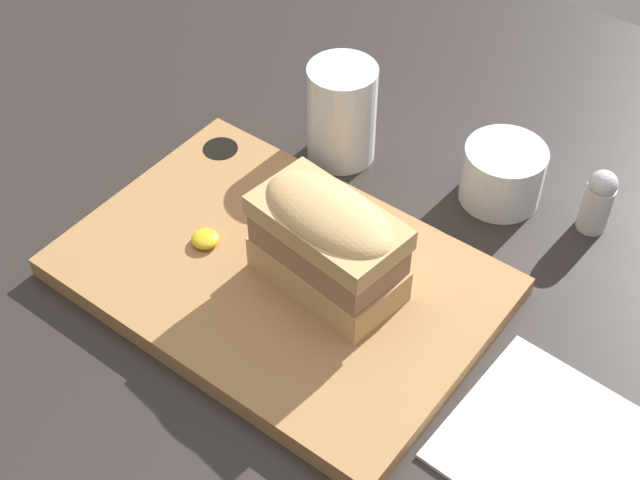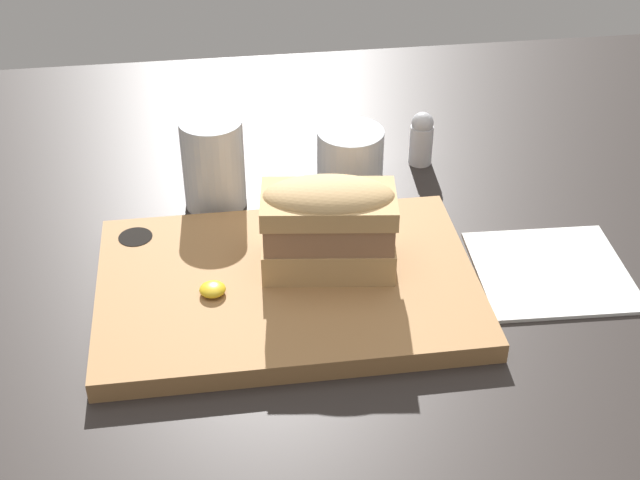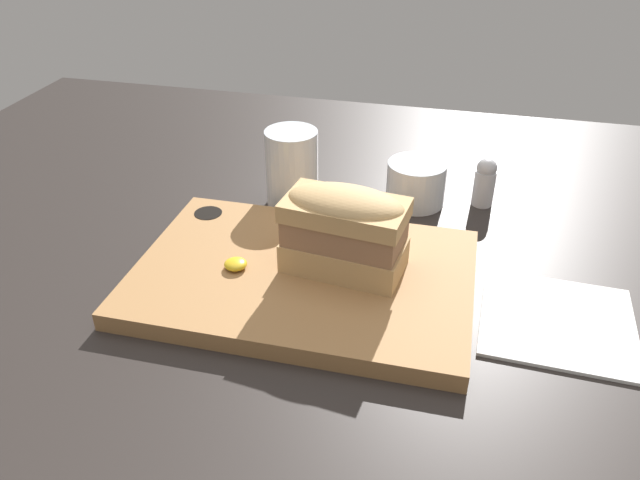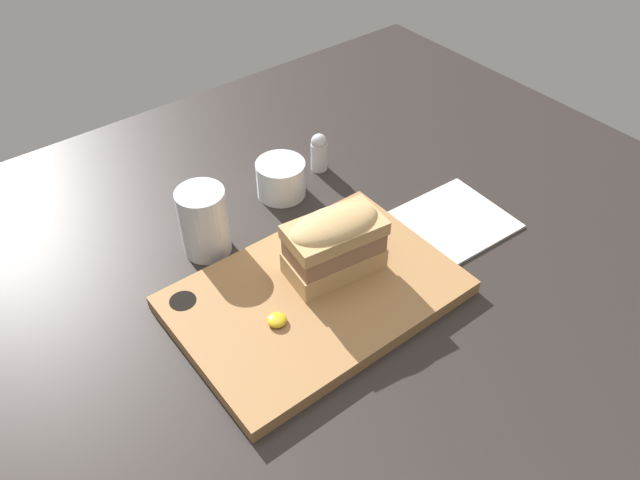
% 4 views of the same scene
% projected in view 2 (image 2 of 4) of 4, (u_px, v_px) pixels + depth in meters
% --- Properties ---
extents(dining_table, '(1.42, 1.12, 0.02)m').
position_uv_depth(dining_table, '(291.00, 275.00, 0.94)').
color(dining_table, '#282321').
rests_on(dining_table, ground).
extents(serving_board, '(0.38, 0.26, 0.02)m').
position_uv_depth(serving_board, '(286.00, 285.00, 0.90)').
color(serving_board, '#9E7042').
rests_on(serving_board, dining_table).
extents(sandwich, '(0.14, 0.09, 0.10)m').
position_uv_depth(sandwich, '(328.00, 222.00, 0.88)').
color(sandwich, tan).
rests_on(sandwich, serving_board).
extents(mustard_dollop, '(0.03, 0.03, 0.01)m').
position_uv_depth(mustard_dollop, '(213.00, 289.00, 0.87)').
color(mustard_dollop, gold).
rests_on(mustard_dollop, serving_board).
extents(water_glass, '(0.07, 0.07, 0.11)m').
position_uv_depth(water_glass, '(214.00, 169.00, 1.02)').
color(water_glass, silver).
rests_on(water_glass, dining_table).
extents(wine_glass, '(0.08, 0.08, 0.06)m').
position_uv_depth(wine_glass, '(350.00, 155.00, 1.08)').
color(wine_glass, silver).
rests_on(wine_glass, dining_table).
extents(napkin, '(0.16, 0.16, 0.00)m').
position_uv_depth(napkin, '(551.00, 271.00, 0.93)').
color(napkin, white).
rests_on(napkin, dining_table).
extents(salt_shaker, '(0.03, 0.03, 0.07)m').
position_uv_depth(salt_shaker, '(421.00, 138.00, 1.10)').
color(salt_shaker, silver).
rests_on(salt_shaker, dining_table).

